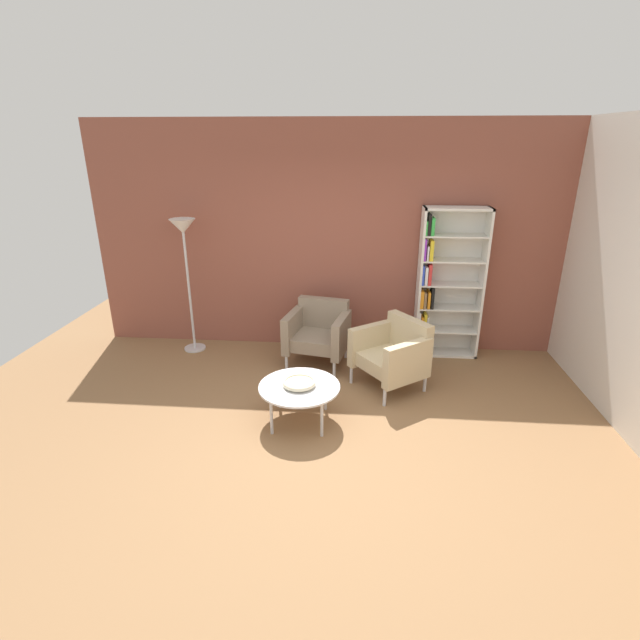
{
  "coord_description": "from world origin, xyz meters",
  "views": [
    {
      "loc": [
        0.26,
        -3.6,
        2.66
      ],
      "look_at": [
        -0.11,
        0.84,
        0.95
      ],
      "focal_mm": 26.67,
      "sensor_mm": 36.0,
      "label": 1
    }
  ],
  "objects": [
    {
      "name": "armchair_corner_red",
      "position": [
        -0.22,
        1.83,
        0.41
      ],
      "size": [
        0.83,
        0.79,
        0.78
      ],
      "rotation": [
        0.0,
        0.0,
        -0.21
      ],
      "color": "gray",
      "rests_on": "ground_plane"
    },
    {
      "name": "coffee_table_low",
      "position": [
        -0.29,
        0.47,
        0.37
      ],
      "size": [
        0.8,
        0.8,
        0.4
      ],
      "color": "silver",
      "rests_on": "ground_plane"
    },
    {
      "name": "armchair_spare_guest",
      "position": [
        0.67,
        1.28,
        0.41
      ],
      "size": [
        0.94,
        0.95,
        0.78
      ],
      "rotation": [
        0.0,
        0.0,
        -0.92
      ],
      "color": "#C6B289",
      "rests_on": "ground_plane"
    },
    {
      "name": "floor_lamp_torchiere",
      "position": [
        -1.91,
        2.09,
        1.45
      ],
      "size": [
        0.32,
        0.32,
        1.74
      ],
      "color": "silver",
      "rests_on": "ground_plane"
    },
    {
      "name": "decorative_bowl",
      "position": [
        -0.29,
        0.47,
        0.43
      ],
      "size": [
        0.32,
        0.32,
        0.05
      ],
      "color": "beige",
      "rests_on": "coffee_table_low"
    },
    {
      "name": "ground_plane",
      "position": [
        0.0,
        0.0,
        0.0
      ],
      "size": [
        8.32,
        8.32,
        0.0
      ],
      "primitive_type": "plane",
      "color": "olive"
    },
    {
      "name": "bookshelf_tall",
      "position": [
        1.33,
        2.25,
        0.92
      ],
      "size": [
        0.8,
        0.3,
        1.9
      ],
      "color": "silver",
      "rests_on": "ground_plane"
    },
    {
      "name": "brick_back_panel",
      "position": [
        0.0,
        2.46,
        1.45
      ],
      "size": [
        6.4,
        0.12,
        2.9
      ],
      "primitive_type": "cube",
      "color": "brown",
      "rests_on": "ground_plane"
    }
  ]
}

